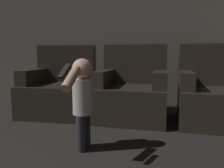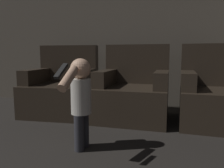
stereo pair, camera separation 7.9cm
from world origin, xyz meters
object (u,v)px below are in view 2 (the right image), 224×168
at_px(armchair_middle, 133,93).
at_px(armchair_right, 219,97).
at_px(person_toddler, 81,96).
at_px(armchair_left, 62,90).

height_order(armchair_middle, armchair_right, same).
bearing_deg(armchair_middle, person_toddler, -103.92).
relative_size(armchair_left, armchair_right, 1.00).
height_order(armchair_left, armchair_middle, same).
distance_m(armchair_middle, person_toddler, 1.14).
xyz_separation_m(armchair_middle, person_toddler, (-0.27, -1.10, 0.14)).
distance_m(armchair_right, person_toddler, 1.70).
bearing_deg(armchair_right, armchair_middle, -178.01).
xyz_separation_m(armchair_right, person_toddler, (-1.29, -1.10, 0.14)).
height_order(armchair_left, person_toddler, armchair_left).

